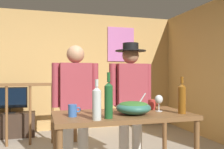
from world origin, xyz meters
TOP-DOWN VIEW (x-y plane):
  - back_wall at (0.00, 2.61)m, footprint 5.25×0.10m
  - side_wall_right at (2.62, 0.78)m, footprint 0.10×3.91m
  - framed_picture at (1.37, 2.55)m, footprint 0.62×0.03m
  - stair_railing at (-0.70, 1.61)m, footprint 2.65×0.10m
  - tv_console at (-0.94, 2.26)m, footprint 0.90×0.40m
  - flat_screen_tv at (-0.94, 2.23)m, footprint 0.63×0.12m
  - serving_table at (0.39, -0.49)m, footprint 1.30×0.68m
  - salad_bowl at (0.47, -0.57)m, footprint 0.33×0.33m
  - wine_glass at (0.78, -0.48)m, footprint 0.08×0.08m
  - wine_bottle_clear at (0.08, -0.75)m, footprint 0.07×0.07m
  - wine_bottle_green at (0.19, -0.70)m, footprint 0.07×0.07m
  - wine_bottle_amber at (0.93, -0.66)m, footprint 0.07×0.07m
  - mug_red at (0.77, -0.33)m, footprint 0.12×0.08m
  - mug_blue at (-0.09, -0.53)m, footprint 0.11×0.08m
  - person_standing_left at (0.04, 0.23)m, footprint 0.56×0.22m
  - person_standing_right at (0.74, 0.23)m, footprint 0.57×0.39m

SIDE VIEW (x-z plane):
  - tv_console at x=-0.94m, z-range 0.00..0.45m
  - stair_railing at x=-0.70m, z-range 0.10..1.19m
  - serving_table at x=0.39m, z-range 0.32..1.13m
  - flat_screen_tv at x=-0.94m, z-range 0.49..0.98m
  - mug_red at x=0.77m, z-range 0.82..0.92m
  - mug_blue at x=-0.09m, z-range 0.82..0.93m
  - salad_bowl at x=0.47m, z-range 0.79..0.99m
  - person_standing_left at x=0.04m, z-range 0.13..1.67m
  - wine_glass at x=0.78m, z-range 0.85..1.02m
  - person_standing_right at x=0.74m, z-range 0.14..1.73m
  - wine_bottle_clear at x=0.08m, z-range 0.79..1.13m
  - wine_bottle_amber at x=0.93m, z-range 0.79..1.14m
  - wine_bottle_green at x=0.19m, z-range 0.78..1.18m
  - back_wall at x=0.00m, z-range 0.00..2.50m
  - side_wall_right at x=2.62m, z-range 0.00..2.50m
  - framed_picture at x=1.37m, z-range 1.47..2.25m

